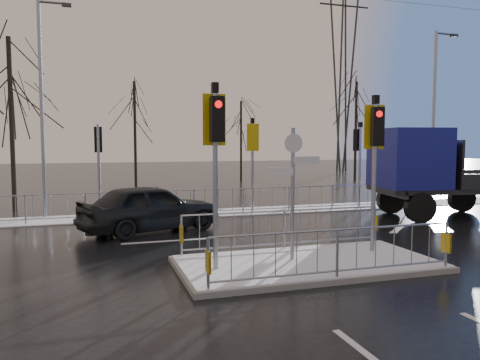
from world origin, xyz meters
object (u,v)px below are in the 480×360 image
object	(u,v)px
traffic_island	(307,250)
street_lamp_left	(43,100)
car_far_lane	(151,208)
flatbed_truck	(434,170)
street_lamp_right	(435,110)

from	to	relation	value
traffic_island	street_lamp_left	xyz separation A→B (m)	(-6.42, 9.49, 4.10)
car_far_lane	street_lamp_left	distance (m)	6.50
car_far_lane	flatbed_truck	distance (m)	10.78
car_far_lane	street_lamp_right	world-z (taller)	street_lamp_right
street_lamp_right	street_lamp_left	xyz separation A→B (m)	(-17.00, 1.00, 0.10)
street_lamp_right	street_lamp_left	bearing A→B (deg)	176.63
car_far_lane	flatbed_truck	world-z (taller)	flatbed_truck
car_far_lane	flatbed_truck	size ratio (longest dim) A/B	0.60
traffic_island	street_lamp_right	bearing A→B (deg)	38.73
street_lamp_right	street_lamp_left	size ratio (longest dim) A/B	0.98
traffic_island	car_far_lane	world-z (taller)	traffic_island
flatbed_truck	street_lamp_left	xyz separation A→B (m)	(-14.20, 4.39, 2.68)
car_far_lane	street_lamp_left	bearing A→B (deg)	20.64
street_lamp_right	flatbed_truck	bearing A→B (deg)	-129.63
flatbed_truck	street_lamp_right	size ratio (longest dim) A/B	0.96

